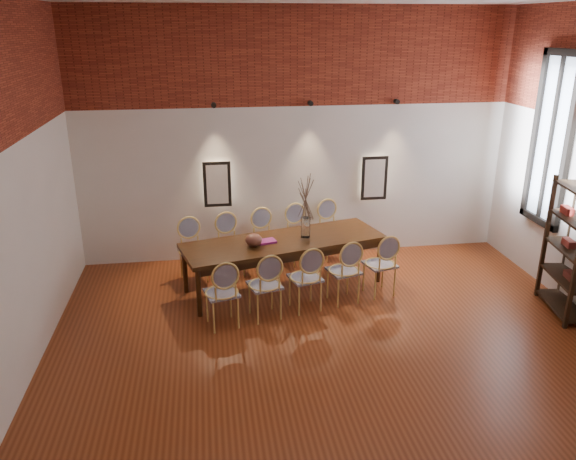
{
  "coord_description": "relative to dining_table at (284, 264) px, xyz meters",
  "views": [
    {
      "loc": [
        -1.46,
        -5.33,
        3.7
      ],
      "look_at": [
        -0.39,
        1.83,
        1.05
      ],
      "focal_mm": 35.0,
      "sensor_mm": 36.0,
      "label": 1
    }
  ],
  "objects": [
    {
      "name": "window_glass",
      "position": [
        3.85,
        -0.23,
        1.77
      ],
      "size": [
        0.02,
        0.78,
        2.38
      ],
      "primitive_type": "cube",
      "color": "silver",
      "rests_on": "wall_right"
    },
    {
      "name": "spot_fixture_right",
      "position": [
        1.99,
        1.19,
        2.17
      ],
      "size": [
        0.08,
        0.1,
        0.08
      ],
      "primitive_type": "cylinder",
      "rotation": [
        1.57,
        0.0,
        0.0
      ],
      "color": "black",
      "rests_on": "wall_back"
    },
    {
      "name": "brick_band_back",
      "position": [
        0.39,
        1.25,
        2.88
      ],
      "size": [
        7.0,
        0.02,
        1.5
      ],
      "primitive_type": "cube",
      "color": "maroon",
      "rests_on": "ground"
    },
    {
      "name": "wall_back",
      "position": [
        0.39,
        1.32,
        1.62
      ],
      "size": [
        7.0,
        0.1,
        4.0
      ],
      "primitive_type": "cube",
      "color": "silver",
      "rests_on": "ground"
    },
    {
      "name": "chair_near_b",
      "position": [
        -0.38,
        -0.88,
        0.09
      ],
      "size": [
        0.54,
        0.54,
        0.94
      ],
      "primitive_type": null,
      "rotation": [
        0.0,
        0.0,
        0.25
      ],
      "color": "#DEBC62",
      "rests_on": "floor"
    },
    {
      "name": "chair_near_a",
      "position": [
        -0.95,
        -1.02,
        0.09
      ],
      "size": [
        0.54,
        0.54,
        0.94
      ],
      "primitive_type": null,
      "rotation": [
        0.0,
        0.0,
        0.25
      ],
      "color": "#DEBC62",
      "rests_on": "floor"
    },
    {
      "name": "spot_fixture_mid",
      "position": [
        0.59,
        1.19,
        2.17
      ],
      "size": [
        0.08,
        0.1,
        0.08
      ],
      "primitive_type": "cylinder",
      "rotation": [
        1.57,
        0.0,
        0.0
      ],
      "color": "black",
      "rests_on": "wall_back"
    },
    {
      "name": "book",
      "position": [
        -0.26,
        -0.06,
        0.39
      ],
      "size": [
        0.3,
        0.24,
        0.03
      ],
      "primitive_type": "cube",
      "rotation": [
        0.0,
        0.0,
        0.25
      ],
      "color": "#7B1B62",
      "rests_on": "dining_table"
    },
    {
      "name": "chair_near_d",
      "position": [
        0.76,
        -0.58,
        0.09
      ],
      "size": [
        0.54,
        0.54,
        0.94
      ],
      "primitive_type": null,
      "rotation": [
        0.0,
        0.0,
        0.25
      ],
      "color": "#DEBC62",
      "rests_on": "floor"
    },
    {
      "name": "window_mullion",
      "position": [
        3.83,
        -0.23,
        1.77
      ],
      "size": [
        0.06,
        0.06,
        2.4
      ],
      "primitive_type": "cube",
      "color": "black",
      "rests_on": "wall_right"
    },
    {
      "name": "chair_far_c",
      "position": [
        -0.19,
        0.73,
        0.09
      ],
      "size": [
        0.54,
        0.54,
        0.94
      ],
      "primitive_type": null,
      "rotation": [
        0.0,
        0.0,
        3.39
      ],
      "color": "#DEBC62",
      "rests_on": "floor"
    },
    {
      "name": "window_frame",
      "position": [
        3.83,
        -0.23,
        1.77
      ],
      "size": [
        0.08,
        0.9,
        2.5
      ],
      "primitive_type": "cube",
      "color": "black",
      "rests_on": "wall_right"
    },
    {
      "name": "chair_far_d",
      "position": [
        0.38,
        0.88,
        0.09
      ],
      "size": [
        0.54,
        0.54,
        0.94
      ],
      "primitive_type": null,
      "rotation": [
        0.0,
        0.0,
        3.39
      ],
      "color": "#DEBC62",
      "rests_on": "floor"
    },
    {
      "name": "vase",
      "position": [
        0.33,
        0.09,
        0.53
      ],
      "size": [
        0.14,
        0.14,
        0.3
      ],
      "primitive_type": "cylinder",
      "color": "silver",
      "rests_on": "dining_table"
    },
    {
      "name": "chair_near_e",
      "position": [
        1.33,
        -0.44,
        0.09
      ],
      "size": [
        0.54,
        0.54,
        0.94
      ],
      "primitive_type": null,
      "rotation": [
        0.0,
        0.0,
        0.25
      ],
      "color": "#DEBC62",
      "rests_on": "floor"
    },
    {
      "name": "bowl",
      "position": [
        -0.46,
        -0.17,
        0.46
      ],
      "size": [
        0.24,
        0.24,
        0.18
      ],
      "primitive_type": "ellipsoid",
      "color": "brown",
      "rests_on": "dining_table"
    },
    {
      "name": "niche_left",
      "position": [
        -0.91,
        1.22,
        0.93
      ],
      "size": [
        0.36,
        0.06,
        0.66
      ],
      "primitive_type": "cube",
      "color": "#FFEAC6",
      "rests_on": "wall_back"
    },
    {
      "name": "dining_table",
      "position": [
        0.0,
        0.0,
        0.0
      ],
      "size": [
        3.09,
        1.65,
        0.75
      ],
      "primitive_type": "cube",
      "rotation": [
        0.0,
        0.0,
        0.25
      ],
      "color": "#381D0C",
      "rests_on": "floor"
    },
    {
      "name": "wall_front",
      "position": [
        0.39,
        -5.78,
        1.62
      ],
      "size": [
        7.0,
        0.1,
        4.0
      ],
      "primitive_type": "cube",
      "color": "silver",
      "rests_on": "ground"
    },
    {
      "name": "chair_far_e",
      "position": [
        0.95,
        1.02,
        0.09
      ],
      "size": [
        0.54,
        0.54,
        0.94
      ],
      "primitive_type": null,
      "rotation": [
        0.0,
        0.0,
        3.39
      ],
      "color": "#DEBC62",
      "rests_on": "floor"
    },
    {
      "name": "chair_near_c",
      "position": [
        0.19,
        -0.73,
        0.09
      ],
      "size": [
        0.54,
        0.54,
        0.94
      ],
      "primitive_type": null,
      "rotation": [
        0.0,
        0.0,
        0.25
      ],
      "color": "#DEBC62",
      "rests_on": "floor"
    },
    {
      "name": "chair_far_a",
      "position": [
        -1.33,
        0.44,
        0.09
      ],
      "size": [
        0.54,
        0.54,
        0.94
      ],
      "primitive_type": null,
      "rotation": [
        0.0,
        0.0,
        3.39
      ],
      "color": "#DEBC62",
      "rests_on": "floor"
    },
    {
      "name": "shelving_rack",
      "position": [
        3.67,
        -1.32,
        0.53
      ],
      "size": [
        0.55,
        1.05,
        1.8
      ],
      "primitive_type": null,
      "rotation": [
        0.0,
        0.0,
        -0.17
      ],
      "color": "black",
      "rests_on": "floor"
    },
    {
      "name": "floor",
      "position": [
        0.39,
        -2.23,
        -0.39
      ],
      "size": [
        7.0,
        7.0,
        0.02
      ],
      "primitive_type": "cube",
      "color": "brown",
      "rests_on": "ground"
    },
    {
      "name": "dried_branches",
      "position": [
        0.33,
        0.09,
        0.98
      ],
      "size": [
        0.5,
        0.5,
        0.7
      ],
      "primitive_type": null,
      "color": "brown",
      "rests_on": "vase"
    },
    {
      "name": "chair_far_b",
      "position": [
        -0.76,
        0.58,
        0.09
      ],
      "size": [
        0.54,
        0.54,
        0.94
      ],
      "primitive_type": null,
      "rotation": [
        0.0,
        0.0,
        3.39
      ],
      "color": "#DEBC62",
      "rests_on": "floor"
    },
    {
      "name": "niche_right",
      "position": [
        1.69,
        1.22,
        0.93
      ],
      "size": [
        0.36,
        0.06,
        0.66
      ],
      "primitive_type": "cube",
      "color": "#FFEAC6",
      "rests_on": "wall_back"
    },
    {
      "name": "spot_fixture_left",
      "position": [
        -0.91,
        1.19,
        2.17
      ],
      "size": [
        0.08,
        0.1,
        0.08
      ],
      "primitive_type": "cylinder",
      "rotation": [
        1.57,
        0.0,
        0.0
      ],
      "color": "black",
      "rests_on": "wall_back"
    }
  ]
}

